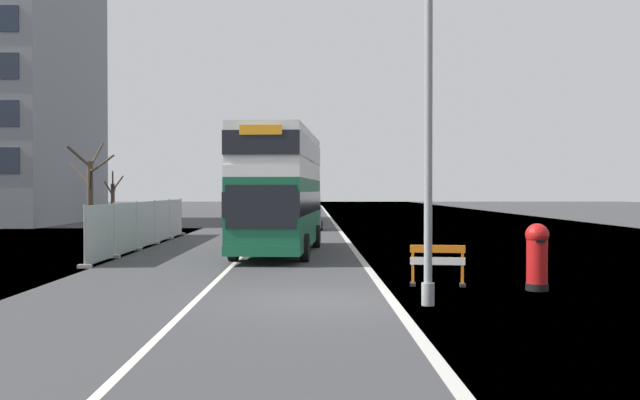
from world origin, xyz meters
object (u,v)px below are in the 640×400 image
at_px(double_decker_bus, 280,189).
at_px(red_pillar_postbox, 537,254).
at_px(car_receding_mid, 299,208).
at_px(car_oncoming_near, 306,213).
at_px(car_receding_far, 298,207).
at_px(lamppost_foreground, 428,123).
at_px(roadworks_barrier, 438,261).

height_order(double_decker_bus, red_pillar_postbox, double_decker_bus).
bearing_deg(red_pillar_postbox, car_receding_mid, 100.03).
bearing_deg(car_oncoming_near, double_decker_bus, -93.18).
bearing_deg(red_pillar_postbox, car_receding_far, 98.32).
bearing_deg(double_decker_bus, red_pillar_postbox, -56.68).
height_order(lamppost_foreground, car_receding_far, lamppost_foreground).
relative_size(lamppost_foreground, car_receding_far, 1.86).
height_order(double_decker_bus, lamppost_foreground, lamppost_foreground).
distance_m(red_pillar_postbox, roadworks_barrier, 2.53).
bearing_deg(car_receding_far, roadworks_barrier, -84.42).
bearing_deg(car_oncoming_near, car_receding_mid, 93.56).
height_order(double_decker_bus, roadworks_barrier, double_decker_bus).
distance_m(double_decker_bus, car_receding_mid, 26.75).
xyz_separation_m(roadworks_barrier, car_receding_mid, (-4.23, 36.39, 0.45)).
relative_size(red_pillar_postbox, car_receding_mid, 0.39).
xyz_separation_m(double_decker_bus, car_receding_far, (0.09, 36.24, -1.58)).
relative_size(double_decker_bus, red_pillar_postbox, 6.26).
height_order(roadworks_barrier, car_receding_mid, car_receding_mid).
bearing_deg(red_pillar_postbox, lamppost_foreground, -144.34).
relative_size(roadworks_barrier, car_oncoming_near, 0.36).
height_order(lamppost_foreground, car_oncoming_near, lamppost_foreground).
relative_size(roadworks_barrier, car_receding_far, 0.32).
relative_size(double_decker_bus, car_receding_far, 2.32).
xyz_separation_m(lamppost_foreground, car_receding_far, (-3.70, 49.04, -3.02)).
distance_m(red_pillar_postbox, car_receding_mid, 37.84).
relative_size(roadworks_barrier, car_receding_mid, 0.34).
bearing_deg(car_receding_mid, car_oncoming_near, -86.44).
distance_m(lamppost_foreground, red_pillar_postbox, 4.94).
bearing_deg(car_receding_mid, car_receding_far, 91.51).
bearing_deg(car_receding_far, car_receding_mid, -88.49).
height_order(roadworks_barrier, car_receding_far, car_receding_far).
bearing_deg(car_oncoming_near, lamppost_foreground, -84.54).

